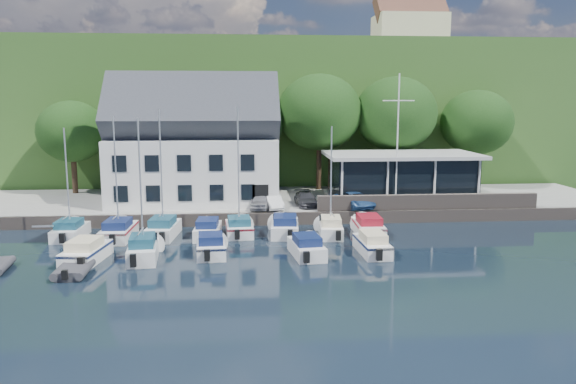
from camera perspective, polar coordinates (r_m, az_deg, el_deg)
name	(u,v)px	position (r m, az deg, el deg)	size (l,w,h in m)	color
ground	(293,266)	(33.60, 0.52, -7.51)	(180.00, 180.00, 0.00)	black
quay	(275,203)	(50.46, -1.29, -1.18)	(60.00, 13.00, 1.00)	#989893
quay_face	(280,219)	(44.10, -0.78, -2.73)	(60.00, 0.30, 1.00)	#61554D
hillside	(259,110)	(94.07, -2.95, 8.34)	(160.00, 75.00, 16.00)	#305720
field_patch	(302,63)	(102.79, 1.45, 12.99)	(50.00, 30.00, 0.30)	#4A592C
farmhouse	(409,28)	(88.23, 12.22, 15.95)	(10.40, 7.00, 8.20)	beige
harbor_building	(195,151)	(48.88, -9.48, 4.10)	(14.40, 8.20, 8.70)	silver
club_pavilion	(401,176)	(50.44, 11.38, 1.57)	(13.20, 7.20, 4.10)	black
seawall	(428,202)	(46.63, 14.06, -0.97)	(18.00, 0.50, 1.20)	#61554D
gangway	(56,235)	(44.29, -22.46, -4.07)	(1.20, 6.00, 1.40)	silver
car_silver	(260,201)	(45.50, -2.82, -0.93)	(1.45, 3.60, 1.23)	#B3B3B8
car_white	(274,202)	(45.44, -1.48, -1.00)	(1.19, 3.42, 1.13)	silver
car_dgrey	(306,199)	(46.75, 1.83, -0.70)	(1.59, 3.90, 1.13)	#2D2E32
car_blue	(355,199)	(46.26, 6.81, -0.75)	(1.54, 3.90, 1.34)	navy
flagpole	(397,141)	(46.64, 11.05, 5.11)	(2.60, 0.20, 10.82)	silver
tree_0	(73,147)	(56.24, -21.02, 4.26)	(6.34, 6.34, 8.66)	black
tree_1	(142,143)	(55.75, -14.64, 4.87)	(6.80, 6.80, 9.29)	black
tree_2	(246,138)	(54.30, -4.25, 5.52)	(7.46, 7.46, 10.20)	black
tree_3	(319,132)	(54.86, 3.20, 6.09)	(8.20, 8.20, 11.21)	black
tree_4	(395,133)	(56.05, 10.81, 5.88)	(8.02, 8.02, 10.96)	black
tree_5	(476,139)	(58.89, 18.55, 5.11)	(7.09, 7.09, 9.70)	black
boat_r1_0	(67,179)	(42.17, -21.53, 1.19)	(1.99, 5.35, 8.46)	white
boat_r1_1	(116,178)	(40.90, -17.07, 1.38)	(2.08, 6.24, 8.72)	white
boat_r1_2	(161,174)	(40.58, -12.75, 1.80)	(1.98, 6.19, 9.13)	white
boat_r1_3	(208,228)	(40.56, -8.16, -3.62)	(1.88, 5.37, 1.39)	white
boat_r1_4	(238,178)	(40.30, -5.05, 1.46)	(2.03, 5.08, 8.46)	white
boat_r1_5	(285,225)	(40.92, -0.32, -3.35)	(2.12, 6.00, 1.47)	white
boat_r1_6	(331,176)	(40.16, 4.40, 1.59)	(1.76, 5.74, 8.67)	white
boat_r1_7	(368,225)	(41.48, 8.14, -3.29)	(2.02, 6.36, 1.44)	white
boat_r2_0	(86,250)	(36.47, -19.83, -5.53)	(2.03, 5.98, 1.45)	white
boat_r2_1	(140,183)	(35.05, -14.76, 0.92)	(1.86, 5.93, 9.59)	white
boat_r2_2	(211,244)	(35.98, -7.83, -5.28)	(1.93, 5.08, 1.42)	white
boat_r2_3	(307,245)	(35.53, 1.90, -5.40)	(1.91, 5.60, 1.39)	white
boat_r2_4	(372,242)	(36.47, 8.54, -5.08)	(1.76, 5.90, 1.44)	white
dinghy_1	(73,269)	(34.05, -20.97, -7.29)	(1.87, 3.11, 0.73)	#353439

